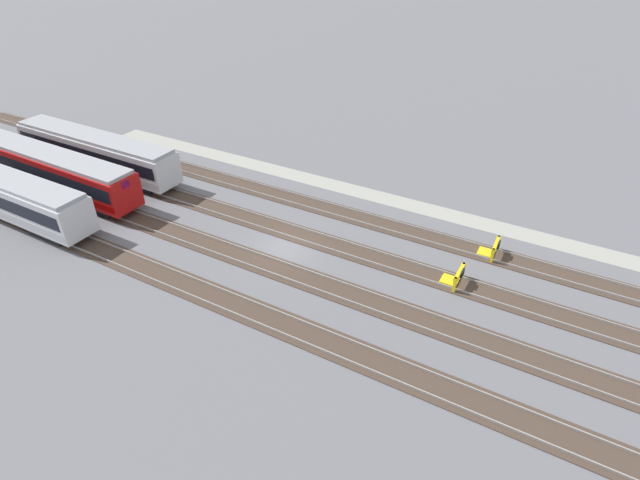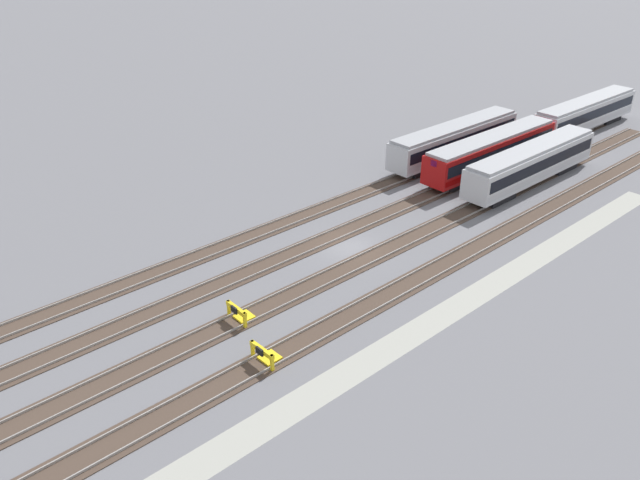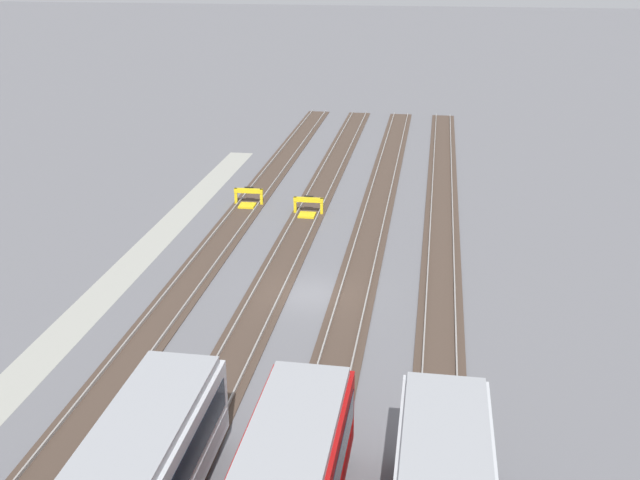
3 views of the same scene
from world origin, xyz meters
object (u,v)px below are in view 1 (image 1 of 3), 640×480
(subway_car_front_row_centre, at_px, (3,193))
(subway_car_front_row_right_inner, at_px, (96,152))
(bumper_stop_nearest_track, at_px, (491,249))
(subway_car_front_row_left_inner, at_px, (53,170))
(bumper_stop_near_inner_track, at_px, (455,277))

(subway_car_front_row_centre, distance_m, subway_car_front_row_right_inner, 8.93)
(bumper_stop_nearest_track, bearing_deg, subway_car_front_row_right_inner, 7.14)
(subway_car_front_row_left_inner, relative_size, subway_car_front_row_centre, 1.00)
(subway_car_front_row_right_inner, bearing_deg, subway_car_front_row_centre, 90.00)
(subway_car_front_row_left_inner, distance_m, bumper_stop_nearest_track, 36.01)
(subway_car_front_row_right_inner, xyz_separation_m, bumper_stop_near_inner_track, (-33.59, 0.04, -1.53))
(bumper_stop_near_inner_track, bearing_deg, subway_car_front_row_right_inner, -0.07)
(subway_car_front_row_centre, bearing_deg, bumper_stop_nearest_track, -159.13)
(bumper_stop_near_inner_track, bearing_deg, subway_car_front_row_left_inner, 7.42)
(subway_car_front_row_left_inner, bearing_deg, bumper_stop_near_inner_track, -172.58)
(subway_car_front_row_centre, height_order, bumper_stop_nearest_track, subway_car_front_row_centre)
(bumper_stop_nearest_track, distance_m, bumper_stop_near_inner_track, 4.60)
(subway_car_front_row_right_inner, xyz_separation_m, bumper_stop_nearest_track, (-34.89, -4.37, -1.53))
(bumper_stop_nearest_track, relative_size, bumper_stop_near_inner_track, 1.00)
(subway_car_front_row_centre, height_order, bumper_stop_near_inner_track, subway_car_front_row_centre)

